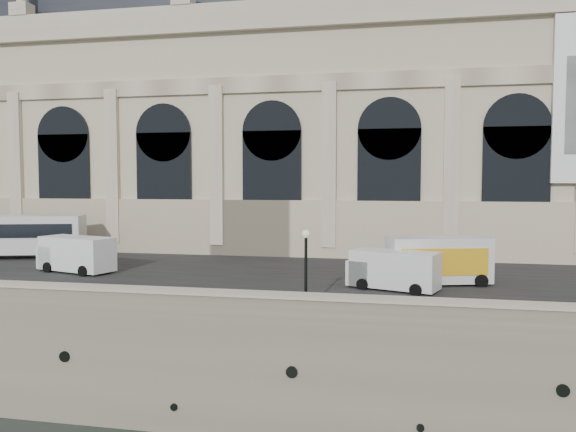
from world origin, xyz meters
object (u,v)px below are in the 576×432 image
at_px(van_b, 74,254).
at_px(lamp_right, 306,271).
at_px(bus_left, 7,235).
at_px(van_c, 389,270).
at_px(box_truck, 431,261).

xyz_separation_m(van_b, lamp_right, (18.63, -8.67, 0.75)).
distance_m(bus_left, van_c, 33.12).
relative_size(bus_left, van_c, 2.21).
height_order(van_c, lamp_right, lamp_right).
bearing_deg(lamp_right, bus_left, 153.73).
xyz_separation_m(bus_left, lamp_right, (28.18, -13.91, 0.01)).
bearing_deg(van_c, van_b, 174.64).
relative_size(van_c, lamp_right, 1.38).
bearing_deg(box_truck, van_c, -139.98).
height_order(van_b, van_c, van_b).
xyz_separation_m(van_c, lamp_right, (-4.09, -6.54, 0.85)).
xyz_separation_m(bus_left, van_c, (32.27, -7.38, -0.84)).
height_order(bus_left, lamp_right, lamp_right).
distance_m(box_truck, lamp_right, 11.03).
distance_m(van_b, van_c, 22.82).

